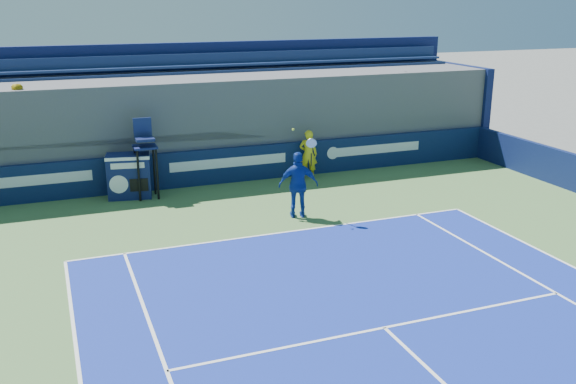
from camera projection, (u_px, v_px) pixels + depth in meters
name	position (u px, v px, depth m)	size (l,w,h in m)	color
ball_person	(308.00, 154.00, 21.89)	(0.62, 0.40, 1.69)	yellow
back_hoarding	(229.00, 165.00, 21.48)	(20.40, 0.21, 1.20)	#0B1941
match_clock	(129.00, 175.00, 19.79)	(1.42, 0.94, 1.40)	#0E184A
umpire_chair	(145.00, 150.00, 19.58)	(0.70, 0.70, 2.48)	black
tennis_player	(298.00, 185.00, 17.96)	(1.19, 0.77, 2.57)	navy
stadium_seating	(212.00, 119.00, 22.95)	(21.00, 4.05, 4.40)	#4A4A4E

